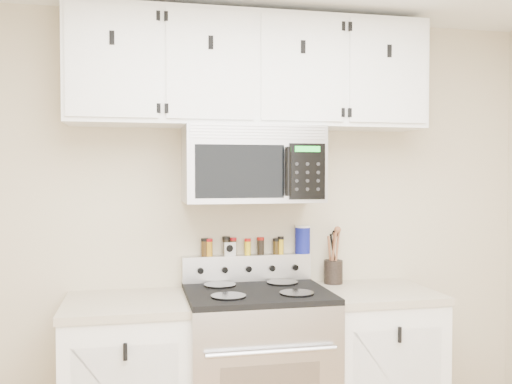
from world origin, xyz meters
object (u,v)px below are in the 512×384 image
utensil_crock (333,270)px  salt_canister (303,239)px  microwave (252,164)px  range (257,375)px

utensil_crock → salt_canister: (-0.18, 0.05, 0.18)m
microwave → utensil_crock: 0.82m
microwave → utensil_crock: microwave is taller
range → microwave: 1.15m
range → microwave: size_ratio=1.45×
microwave → salt_canister: size_ratio=4.55×
utensil_crock → range: bearing=-155.8°
range → utensil_crock: 0.77m
range → microwave: microwave is taller
microwave → range: bearing=-90.2°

